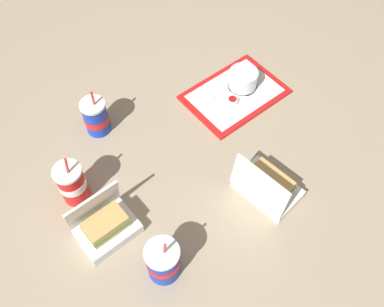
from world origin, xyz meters
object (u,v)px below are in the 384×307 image
object	(u,v)px
ketchup_cup	(232,101)
clamshell_sandwich_back	(267,186)
soda_cup_corner	(96,117)
food_tray	(235,94)
clamshell_sandwich_corner	(106,226)
soda_cup_center	(163,261)
plastic_fork	(216,91)
cake_container	(243,80)
soda_cup_back	(72,183)

from	to	relation	value
ketchup_cup	clamshell_sandwich_back	bearing A→B (deg)	-114.37
soda_cup_corner	food_tray	bearing A→B (deg)	-19.83
clamshell_sandwich_corner	soda_cup_center	distance (m)	0.22
plastic_fork	clamshell_sandwich_back	size ratio (longest dim) A/B	0.50
soda_cup_center	cake_container	bearing A→B (deg)	31.31
plastic_fork	soda_cup_center	size ratio (longest dim) A/B	0.54
soda_cup_center	clamshell_sandwich_corner	bearing A→B (deg)	108.45
cake_container	soda_cup_corner	bearing A→B (deg)	162.85
food_tray	soda_cup_corner	bearing A→B (deg)	160.17
ketchup_cup	soda_cup_back	size ratio (longest dim) A/B	0.19
clamshell_sandwich_back	soda_cup_back	size ratio (longest dim) A/B	1.02
soda_cup_back	soda_cup_corner	bearing A→B (deg)	44.31
ketchup_cup	plastic_fork	size ratio (longest dim) A/B	0.36
clamshell_sandwich_corner	soda_cup_center	xyz separation A→B (m)	(0.07, -0.21, 0.03)
clamshell_sandwich_back	ketchup_cup	bearing A→B (deg)	65.63
clamshell_sandwich_corner	ketchup_cup	bearing A→B (deg)	13.52
food_tray	clamshell_sandwich_back	size ratio (longest dim) A/B	1.71
ketchup_cup	soda_cup_corner	xyz separation A→B (m)	(-0.46, 0.21, 0.04)
cake_container	soda_cup_back	distance (m)	0.75
cake_container	soda_cup_center	world-z (taller)	soda_cup_center
cake_container	plastic_fork	size ratio (longest dim) A/B	1.03
ketchup_cup	plastic_fork	distance (m)	0.09
food_tray	clamshell_sandwich_corner	distance (m)	0.71
cake_container	ketchup_cup	bearing A→B (deg)	-153.88
plastic_fork	clamshell_sandwich_corner	distance (m)	0.68
cake_container	soda_cup_corner	xyz separation A→B (m)	(-0.55, 0.17, 0.02)
ketchup_cup	soda_cup_back	xyz separation A→B (m)	(-0.66, 0.02, 0.05)
clamshell_sandwich_corner	soda_cup_corner	world-z (taller)	soda_cup_corner
ketchup_cup	clamshell_sandwich_back	distance (m)	0.39
soda_cup_center	clamshell_sandwich_back	bearing A→B (deg)	0.90
food_tray	soda_cup_corner	xyz separation A→B (m)	(-0.50, 0.18, 0.06)
ketchup_cup	soda_cup_center	distance (m)	0.68
ketchup_cup	soda_cup_back	distance (m)	0.66
soda_cup_back	clamshell_sandwich_back	bearing A→B (deg)	-36.90
ketchup_cup	soda_cup_corner	world-z (taller)	soda_cup_corner
ketchup_cup	clamshell_sandwich_corner	bearing A→B (deg)	-166.48
food_tray	soda_cup_corner	world-z (taller)	soda_cup_corner
soda_cup_center	soda_cup_corner	distance (m)	0.59
ketchup_cup	soda_cup_center	world-z (taller)	soda_cup_center
food_tray	soda_cup_back	world-z (taller)	soda_cup_back
ketchup_cup	soda_cup_corner	distance (m)	0.51
clamshell_sandwich_corner	soda_cup_back	world-z (taller)	soda_cup_back
food_tray	plastic_fork	size ratio (longest dim) A/B	3.41
clamshell_sandwich_back	cake_container	bearing A→B (deg)	57.97
plastic_fork	clamshell_sandwich_corner	xyz separation A→B (m)	(-0.64, -0.24, 0.03)
cake_container	clamshell_sandwich_corner	xyz separation A→B (m)	(-0.74, -0.20, -0.00)
ketchup_cup	clamshell_sandwich_corner	world-z (taller)	clamshell_sandwich_corner
plastic_fork	soda_cup_corner	size ratio (longest dim) A/B	0.55
plastic_fork	soda_cup_corner	xyz separation A→B (m)	(-0.45, 0.13, 0.05)
cake_container	soda_cup_corner	size ratio (longest dim) A/B	0.56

